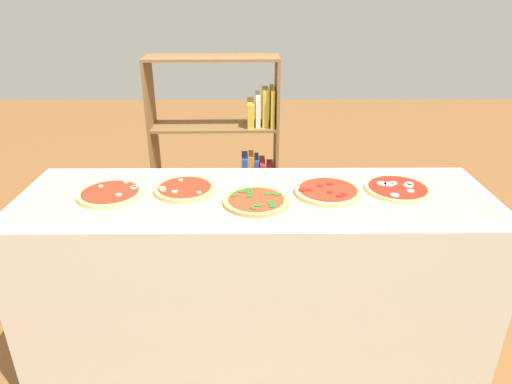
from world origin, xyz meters
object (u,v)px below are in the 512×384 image
(pizza_mushroom_1, at_px, (185,189))
(pizza_mozzarella_4, at_px, (398,188))
(pizza_spinach_2, at_px, (256,201))
(bookshelf, at_px, (233,165))
(pizza_mushroom_0, at_px, (110,194))
(pizza_pepperoni_3, at_px, (328,191))

(pizza_mushroom_1, relative_size, pizza_mozzarella_4, 0.95)
(pizza_spinach_2, height_order, pizza_mozzarella_4, pizza_spinach_2)
(bookshelf, bearing_deg, pizza_mushroom_1, -98.82)
(pizza_mushroom_1, bearing_deg, pizza_spinach_2, -21.24)
(pizza_mushroom_0, xyz_separation_m, pizza_spinach_2, (0.67, -0.07, -0.00))
(pizza_mushroom_1, relative_size, pizza_spinach_2, 0.98)
(pizza_mushroom_1, relative_size, pizza_pepperoni_3, 0.94)
(pizza_mushroom_0, xyz_separation_m, bookshelf, (0.51, 1.18, -0.32))
(pizza_mushroom_1, xyz_separation_m, pizza_pepperoni_3, (0.67, -0.03, 0.00))
(pizza_pepperoni_3, height_order, pizza_mozzarella_4, pizza_pepperoni_3)
(pizza_mushroom_1, bearing_deg, bookshelf, 81.18)
(pizza_pepperoni_3, bearing_deg, bookshelf, 113.07)
(bookshelf, bearing_deg, pizza_spinach_2, -82.72)
(pizza_spinach_2, bearing_deg, pizza_mozzarella_4, 11.05)
(pizza_pepperoni_3, bearing_deg, pizza_spinach_2, -163.96)
(pizza_mushroom_1, height_order, bookshelf, bookshelf)
(pizza_mushroom_0, bearing_deg, bookshelf, 66.75)
(pizza_spinach_2, height_order, bookshelf, bookshelf)
(pizza_pepperoni_3, distance_m, pizza_mozzarella_4, 0.34)
(pizza_mushroom_0, bearing_deg, pizza_mozzarella_4, 2.40)
(pizza_pepperoni_3, xyz_separation_m, pizza_mozzarella_4, (0.33, 0.03, -0.00))
(pizza_spinach_2, relative_size, bookshelf, 0.21)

